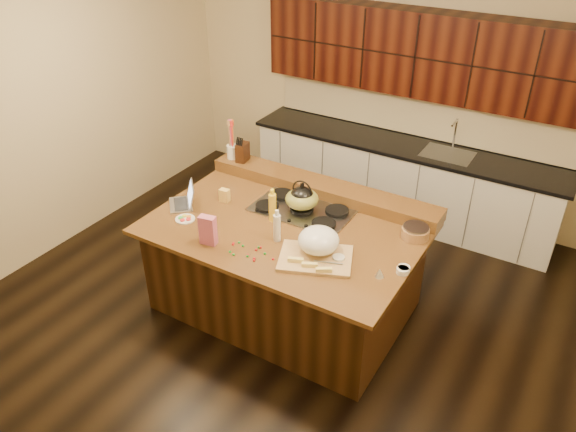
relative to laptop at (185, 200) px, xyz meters
The scene contains 36 objects.
room 1.09m from the laptop, ahead, with size 5.52×5.02×2.72m.
island 1.14m from the laptop, ahead, with size 2.40×1.60×0.92m.
back_ledge 1.33m from the laptop, 40.67° to the left, with size 2.40×0.30×0.12m, color black.
cooktop 1.11m from the laptop, 24.78° to the left, with size 0.92×0.52×0.05m.
back_counter 2.72m from the laptop, 61.34° to the left, with size 3.70×0.66×2.40m.
kettle 1.11m from the laptop, 24.78° to the left, with size 0.23×0.23×0.21m, color black.
green_bowl 1.11m from the laptop, 24.78° to the left, with size 0.31×0.31×0.17m, color olive.
laptop is the anchor object (origin of this frame).
oil_bottle 0.88m from the laptop, 12.55° to the left, with size 0.07×0.07×0.27m, color gold.
vinegar_bottle 1.07m from the laptop, ahead, with size 0.06×0.06×0.25m, color silver.
wooden_tray 1.47m from the laptop, ahead, with size 0.70×0.62×0.24m.
ramekin_a 1.65m from the laptop, ahead, with size 0.10×0.10×0.04m, color white.
ramekin_b 2.16m from the laptop, ahead, with size 0.10×0.10×0.04m, color white.
ramekin_c 2.16m from the laptop, ahead, with size 0.10×0.10×0.04m, color white.
strainer_bowl 2.15m from the laptop, 16.09° to the left, with size 0.24×0.24×0.09m, color #996B3F.
kitchen_timer 2.02m from the laptop, ahead, with size 0.08×0.08×0.07m, color silver.
pink_bag 0.71m from the laptop, 34.21° to the right, with size 0.14×0.08×0.26m, color #C05A78.
candy_plate 0.27m from the laptop, 51.56° to the right, with size 0.18×0.18×0.01m, color white.
package_box 0.37m from the laptop, 41.31° to the left, with size 0.09×0.06×0.13m, color #EFBF54.
utensil_crock 0.88m from the laptop, 94.24° to the left, with size 0.12×0.12×0.14m, color white.
knife_block 0.88m from the laptop, 85.71° to the left, with size 0.10×0.16×0.19m, color black.
gumdrop_0 1.14m from the laptop, 21.50° to the right, with size 0.02×0.02×0.02m, color red.
gumdrop_1 0.92m from the laptop, 18.75° to the right, with size 0.02×0.02×0.02m, color #198C26.
gumdrop_2 1.05m from the laptop, 21.36° to the right, with size 0.02×0.02×0.02m, color red.
gumdrop_3 1.02m from the laptop, 13.81° to the right, with size 0.02×0.02×0.02m, color #198C26.
gumdrop_4 1.12m from the laptop, 20.59° to the right, with size 0.02×0.02×0.02m, color red.
gumdrop_5 0.98m from the laptop, 26.63° to the right, with size 0.02×0.02×0.02m, color #198C26.
gumdrop_6 0.85m from the laptop, 22.22° to the right, with size 0.02×0.02×0.02m, color red.
gumdrop_7 0.86m from the laptop, 18.50° to the right, with size 0.02×0.02×0.02m, color #198C26.
gumdrop_8 1.04m from the laptop, 15.99° to the right, with size 0.02×0.02×0.02m, color red.
gumdrop_9 1.13m from the laptop, 15.08° to the right, with size 0.02×0.02×0.02m, color #198C26.
gumdrop_10 1.04m from the laptop, 13.20° to the right, with size 0.02×0.02×0.02m, color red.
gumdrop_11 0.93m from the laptop, 27.01° to the right, with size 0.02×0.02×0.02m, color #198C26.
gumdrop_12 1.23m from the laptop, 15.24° to the right, with size 0.02×0.02×0.02m, color red.
gumdrop_13 1.06m from the laptop, 22.01° to the right, with size 0.02×0.02×0.02m, color #198C26.
gumdrop_14 0.84m from the laptop, 21.51° to the right, with size 0.02×0.02×0.02m, color red.
Camera 1 is at (2.19, -3.60, 3.64)m, focal length 35.00 mm.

